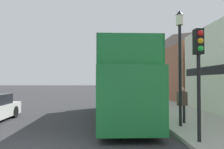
# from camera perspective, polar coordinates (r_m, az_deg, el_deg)

# --- Properties ---
(ground_plane) EXTENTS (144.00, 144.00, 0.00)m
(ground_plane) POSITION_cam_1_polar(r_m,az_deg,el_deg) (27.50, -6.82, -6.09)
(ground_plane) COLOR #333335
(sidewalk) EXTENTS (3.94, 108.00, 0.14)m
(sidewalk) POSITION_cam_1_polar(r_m,az_deg,el_deg) (24.84, 9.11, -6.40)
(sidewalk) COLOR #ADAAA3
(sidewalk) RESTS_ON ground_plane
(brick_terrace_rear) EXTENTS (6.00, 24.42, 8.75)m
(brick_terrace_rear) POSITION_cam_1_polar(r_m,az_deg,el_deg) (32.16, 15.68, 2.42)
(brick_terrace_rear) COLOR #9E664C
(brick_terrace_rear) RESTS_ON ground_plane
(tour_bus) EXTENTS (2.58, 10.29, 3.85)m
(tour_bus) POSITION_cam_1_polar(r_m,az_deg,el_deg) (12.49, 2.09, -3.51)
(tour_bus) COLOR #1E7A38
(tour_bus) RESTS_ON ground_plane
(parked_car_ahead_of_bus) EXTENTS (2.02, 4.59, 1.51)m
(parked_car_ahead_of_bus) POSITION_cam_1_polar(r_m,az_deg,el_deg) (20.77, 2.49, -5.62)
(parked_car_ahead_of_bus) COLOR maroon
(parked_car_ahead_of_bus) RESTS_ON ground_plane
(pedestrian_second) EXTENTS (0.45, 0.25, 1.71)m
(pedestrian_second) POSITION_cam_1_polar(r_m,az_deg,el_deg) (11.07, 17.85, -6.68)
(pedestrian_second) COLOR #232328
(pedestrian_second) RESTS_ON sidewalk
(traffic_signal) EXTENTS (0.28, 0.42, 3.75)m
(traffic_signal) POSITION_cam_1_polar(r_m,az_deg,el_deg) (7.86, 21.72, 3.82)
(traffic_signal) COLOR black
(traffic_signal) RESTS_ON sidewalk
(lamp_post_nearest) EXTENTS (0.35, 0.35, 5.19)m
(lamp_post_nearest) POSITION_cam_1_polar(r_m,az_deg,el_deg) (10.34, 17.29, 6.92)
(lamp_post_nearest) COLOR black
(lamp_post_nearest) RESTS_ON sidewalk
(lamp_post_second) EXTENTS (0.35, 0.35, 4.45)m
(lamp_post_second) POSITION_cam_1_polar(r_m,az_deg,el_deg) (18.33, 7.93, 1.75)
(lamp_post_second) COLOR black
(lamp_post_second) RESTS_ON sidewalk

